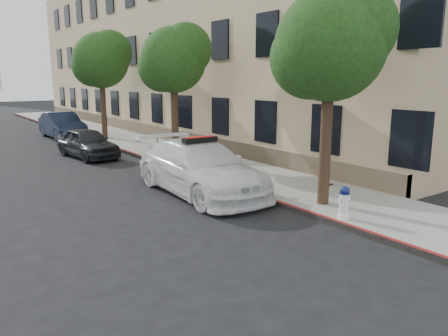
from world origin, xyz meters
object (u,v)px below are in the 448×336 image
at_px(police_car, 200,167).
at_px(traffic_cone, 326,175).
at_px(parked_car_mid, 87,143).
at_px(fire_hydrant, 344,203).
at_px(parked_car_far, 62,125).

bearing_deg(police_car, traffic_cone, -27.23).
xyz_separation_m(parked_car_mid, fire_hydrant, (2.03, -12.37, -0.12)).
height_order(parked_car_mid, parked_car_far, parked_car_far).
bearing_deg(police_car, fire_hydrant, -71.93).
xyz_separation_m(parked_car_mid, traffic_cone, (4.22, -9.89, -0.19)).
height_order(fire_hydrant, traffic_cone, fire_hydrant).
distance_m(police_car, parked_car_far, 14.88).
bearing_deg(parked_car_mid, parked_car_far, 76.69).
xyz_separation_m(parked_car_far, traffic_cone, (3.34, -16.83, -0.28)).
bearing_deg(parked_car_far, police_car, -91.06).
bearing_deg(parked_car_far, parked_car_mid, -97.89).
height_order(police_car, traffic_cone, police_car).
relative_size(police_car, fire_hydrant, 7.09).
height_order(parked_car_mid, traffic_cone, parked_car_mid).
relative_size(parked_car_far, traffic_cone, 7.24).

